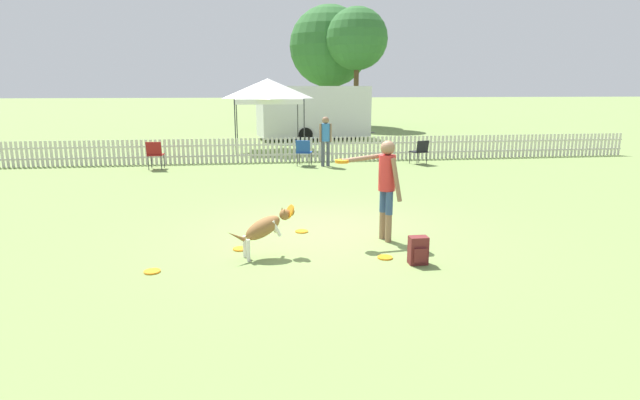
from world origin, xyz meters
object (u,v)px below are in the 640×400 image
at_px(folding_chair_center, 420,150).
at_px(tree_right_grove, 357,39).
at_px(handler_person, 385,179).
at_px(folding_chair_green_right, 155,153).
at_px(frisbee_far_scatter, 385,257).
at_px(equipment_trailer, 313,111).
at_px(backpack_on_grass, 418,251).
at_px(folding_chair_blue_left, 304,150).
at_px(spectator_standing, 325,136).
at_px(frisbee_near_handler, 302,231).
at_px(canopy_tent_main, 268,91).
at_px(frisbee_near_dog, 152,271).
at_px(leaping_dog, 265,227).
at_px(tree_left_grove, 329,47).
at_px(frisbee_midfield, 240,249).

relative_size(folding_chair_center, tree_right_grove, 0.11).
relative_size(handler_person, folding_chair_green_right, 1.91).
xyz_separation_m(frisbee_far_scatter, equipment_trailer, (1.12, 17.92, 1.36)).
bearing_deg(tree_right_grove, handler_person, -100.74).
distance_m(folding_chair_center, folding_chair_green_right, 8.64).
height_order(frisbee_far_scatter, backpack_on_grass, backpack_on_grass).
height_order(folding_chair_blue_left, spectator_standing, spectator_standing).
height_order(folding_chair_center, spectator_standing, spectator_standing).
xyz_separation_m(frisbee_near_handler, folding_chair_center, (4.78, 7.51, 0.47)).
relative_size(folding_chair_blue_left, folding_chair_center, 1.06).
height_order(backpack_on_grass, canopy_tent_main, canopy_tent_main).
relative_size(frisbee_near_dog, folding_chair_center, 0.28).
bearing_deg(folding_chair_center, leaping_dog, 38.12).
relative_size(leaping_dog, tree_left_grove, 0.14).
bearing_deg(frisbee_midfield, frisbee_near_dog, -145.03).
height_order(spectator_standing, equipment_trailer, equipment_trailer).
bearing_deg(frisbee_far_scatter, folding_chair_center, 68.03).
distance_m(leaping_dog, equipment_trailer, 17.86).
relative_size(folding_chair_green_right, canopy_tent_main, 0.31).
bearing_deg(spectator_standing, canopy_tent_main, -78.02).
xyz_separation_m(folding_chair_green_right, equipment_trailer, (6.10, 8.75, 0.84)).
bearing_deg(frisbee_midfield, frisbee_far_scatter, -18.20).
height_order(frisbee_far_scatter, spectator_standing, spectator_standing).
bearing_deg(frisbee_midfield, leaping_dog, -44.80).
height_order(frisbee_midfield, folding_chair_green_right, folding_chair_green_right).
relative_size(frisbee_near_handler, folding_chair_center, 0.28).
relative_size(frisbee_near_handler, spectator_standing, 0.14).
bearing_deg(tree_right_grove, folding_chair_blue_left, -108.25).
xyz_separation_m(spectator_standing, tree_left_grove, (2.88, 17.50, 4.15)).
height_order(folding_chair_green_right, canopy_tent_main, canopy_tent_main).
height_order(frisbee_far_scatter, tree_left_grove, tree_left_grove).
height_order(equipment_trailer, tree_right_grove, tree_right_grove).
bearing_deg(handler_person, equipment_trailer, -18.67).
bearing_deg(tree_right_grove, frisbee_midfield, -106.28).
xyz_separation_m(frisbee_near_handler, spectator_standing, (1.56, 7.52, 0.97)).
distance_m(frisbee_near_dog, folding_chair_blue_left, 9.91).
distance_m(folding_chair_blue_left, spectator_standing, 0.86).
xyz_separation_m(leaping_dog, frisbee_far_scatter, (1.80, -0.33, -0.46)).
xyz_separation_m(frisbee_near_handler, frisbee_far_scatter, (1.11, -1.58, 0.00)).
bearing_deg(frisbee_midfield, backpack_on_grass, -21.64).
distance_m(canopy_tent_main, tree_left_grove, 13.99).
bearing_deg(backpack_on_grass, spectator_standing, 89.79).
xyz_separation_m(backpack_on_grass, tree_left_grove, (2.91, 26.92, 4.93)).
height_order(canopy_tent_main, spectator_standing, canopy_tent_main).
distance_m(frisbee_near_handler, tree_right_grove, 23.66).
relative_size(equipment_trailer, tree_right_grove, 0.86).
relative_size(folding_chair_blue_left, equipment_trailer, 0.14).
relative_size(frisbee_midfield, folding_chair_blue_left, 0.27).
relative_size(frisbee_near_dog, frisbee_midfield, 1.00).
xyz_separation_m(frisbee_far_scatter, tree_left_grove, (3.33, 26.60, 5.12)).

